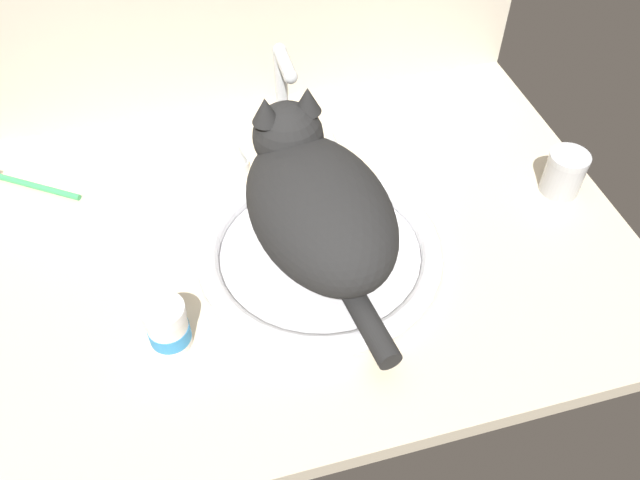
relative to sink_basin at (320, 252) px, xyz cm
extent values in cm
cube|color=beige|center=(-3.53, 5.04, -2.92)|extent=(103.76, 71.68, 3.00)
cube|color=beige|center=(-3.53, 42.08, 16.85)|extent=(103.76, 2.40, 42.55)
torus|color=white|center=(0.00, 0.00, 0.16)|extent=(36.27, 36.27, 3.17)
cylinder|color=white|center=(0.00, 0.00, -1.12)|extent=(31.51, 31.51, 0.60)
cylinder|color=silver|center=(0.00, 22.76, -0.04)|extent=(4.00, 4.00, 2.77)
cylinder|color=silver|center=(0.00, 22.76, 10.65)|extent=(2.00, 2.00, 18.59)
sphere|color=silver|center=(0.00, 22.76, 19.94)|extent=(2.20, 2.20, 2.20)
cylinder|color=silver|center=(0.00, 19.29, 19.94)|extent=(2.00, 6.93, 2.00)
sphere|color=silver|center=(0.00, 15.83, 19.94)|extent=(2.10, 2.10, 2.10)
cylinder|color=silver|center=(-7.95, 22.76, -0.62)|extent=(3.20, 3.20, 1.60)
cone|color=silver|center=(-7.95, 22.76, 2.04)|extent=(2.88, 2.88, 3.74)
cylinder|color=silver|center=(7.95, 22.76, -0.62)|extent=(3.20, 3.20, 1.60)
cone|color=silver|center=(7.95, 22.76, 2.04)|extent=(2.88, 2.88, 3.74)
ellipsoid|color=black|center=(0.00, 0.00, 8.68)|extent=(22.85, 32.12, 13.87)
sphere|color=black|center=(-1.57, 11.85, 12.67)|extent=(10.40, 10.40, 10.40)
cone|color=black|center=(-4.66, 11.44, 18.26)|extent=(3.95, 3.95, 3.90)
cone|color=black|center=(1.52, 12.26, 18.26)|extent=(3.95, 3.95, 3.90)
ellipsoid|color=silver|center=(-2.08, 15.71, 11.63)|extent=(4.74, 3.67, 3.33)
ellipsoid|color=silver|center=(-1.37, 10.37, 7.99)|extent=(11.51, 9.67, 7.63)
cylinder|color=black|center=(2.17, -16.36, 3.35)|extent=(4.76, 12.41, 3.20)
cylinder|color=#B2B5BA|center=(41.66, 3.96, 1.76)|extent=(6.28, 6.28, 6.38)
cylinder|color=silver|center=(41.66, 3.96, 5.45)|extent=(6.41, 6.41, 1.00)
cylinder|color=white|center=(-22.95, -9.21, 1.64)|extent=(5.33, 5.33, 6.12)
cylinder|color=#338CD1|center=(-22.95, -9.21, 1.15)|extent=(5.49, 5.49, 2.45)
cylinder|color=white|center=(-22.95, -9.21, 5.55)|extent=(5.60, 5.60, 1.71)
cylinder|color=#3FB266|center=(-40.82, 26.51, -0.92)|extent=(13.62, 9.70, 1.00)
camera|label=1|loc=(-16.36, -60.35, 72.37)|focal=36.40mm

